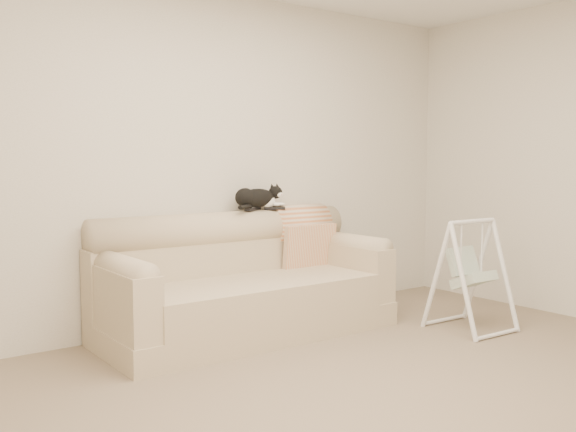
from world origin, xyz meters
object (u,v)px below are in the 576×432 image
(sofa, at_px, (243,286))
(baby_swing, at_px, (470,274))
(tuxedo_cat, at_px, (258,198))
(remote_a, at_px, (253,209))
(remote_b, at_px, (275,208))

(sofa, distance_m, baby_swing, 1.74)
(baby_swing, bearing_deg, tuxedo_cat, 133.89)
(sofa, bearing_deg, remote_a, 43.77)
(tuxedo_cat, bearing_deg, remote_a, -179.14)
(remote_b, distance_m, baby_swing, 1.61)
(tuxedo_cat, xyz_separation_m, baby_swing, (1.15, -1.20, -0.57))
(sofa, relative_size, remote_b, 12.82)
(remote_b, relative_size, tuxedo_cat, 0.34)
(sofa, height_order, remote_b, remote_b)
(remote_b, xyz_separation_m, tuxedo_cat, (-0.14, 0.04, 0.09))
(remote_b, xyz_separation_m, baby_swing, (1.01, -1.16, -0.48))
(remote_a, height_order, baby_swing, remote_a)
(remote_a, bearing_deg, remote_b, -10.97)
(remote_b, bearing_deg, baby_swing, -48.95)
(sofa, height_order, remote_a, remote_a)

